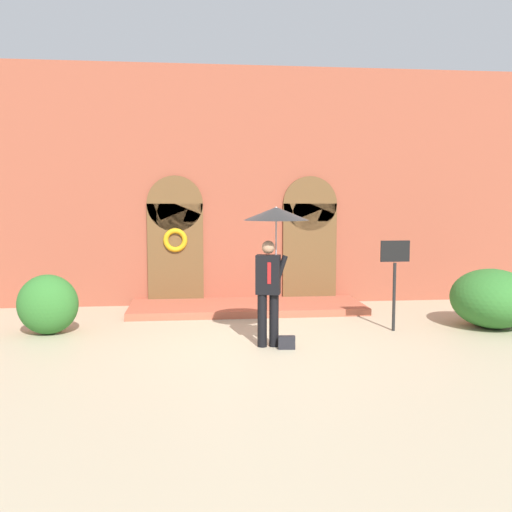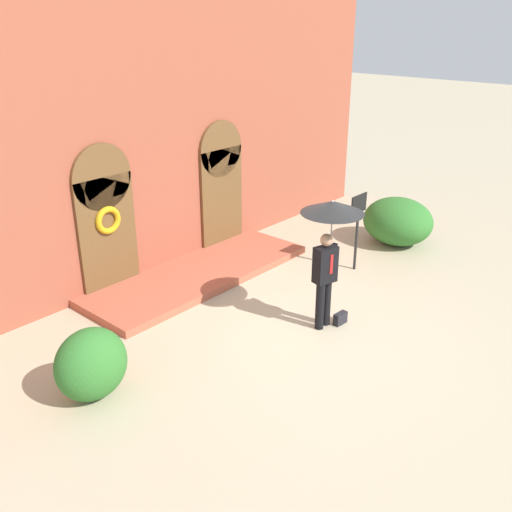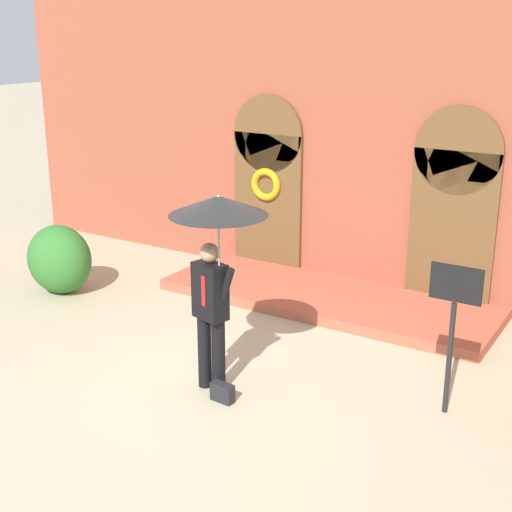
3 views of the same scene
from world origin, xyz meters
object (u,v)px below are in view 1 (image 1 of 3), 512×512
at_px(handbag, 287,343).
at_px(shrub_left, 48,304).
at_px(person_with_umbrella, 274,234).
at_px(shrub_right, 492,298).
at_px(sign_post, 395,270).

height_order(handbag, shrub_left, shrub_left).
relative_size(person_with_umbrella, shrub_left, 2.13).
distance_m(handbag, shrub_right, 4.42).
bearing_deg(sign_post, shrub_left, 176.19).
bearing_deg(shrub_right, shrub_left, 177.52).
relative_size(handbag, shrub_right, 0.16).
bearing_deg(sign_post, shrub_right, 1.84).
xyz_separation_m(sign_post, shrub_right, (1.99, 0.06, -0.59)).
bearing_deg(shrub_left, person_with_umbrella, -18.54).
bearing_deg(person_with_umbrella, handbag, -46.77).
relative_size(sign_post, shrub_left, 1.55).
height_order(person_with_umbrella, shrub_right, person_with_umbrella).
height_order(handbag, sign_post, sign_post).
bearing_deg(handbag, sign_post, 31.05).
xyz_separation_m(person_with_umbrella, shrub_left, (-4.03, 1.35, -1.36)).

